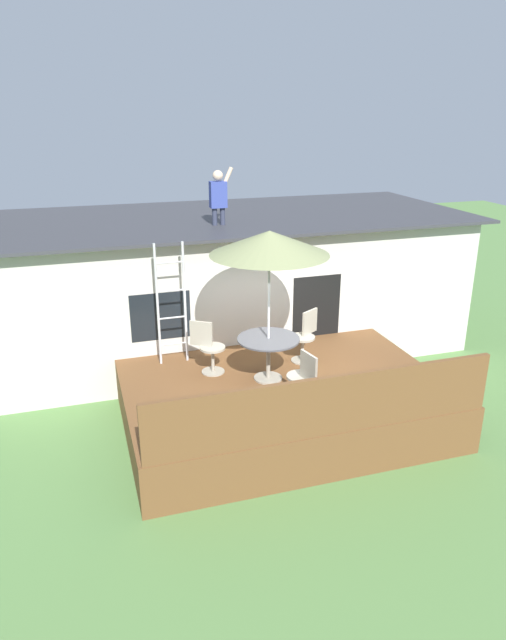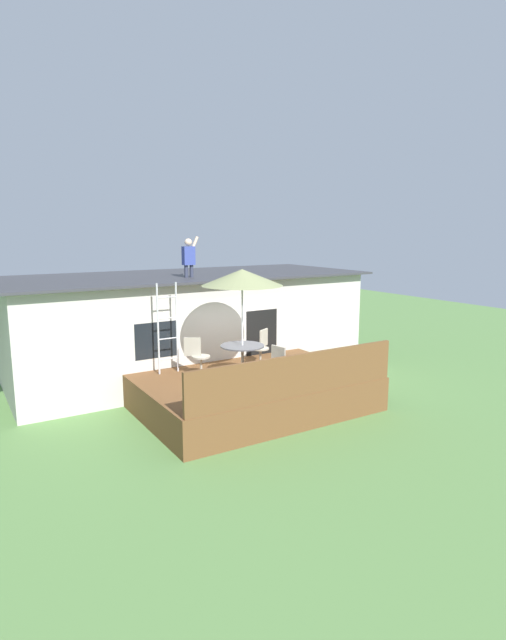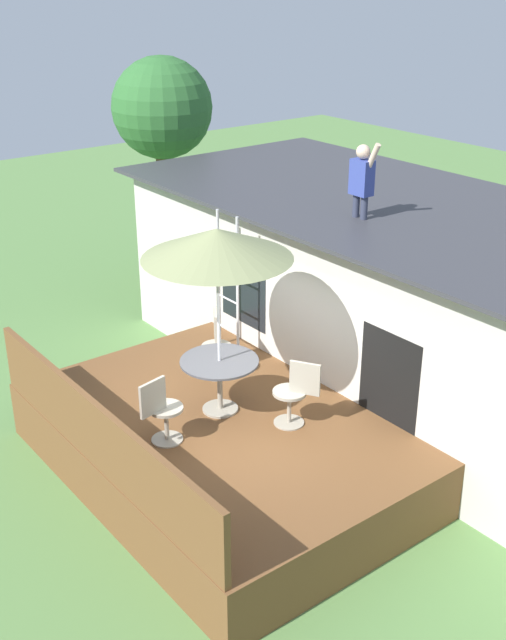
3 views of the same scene
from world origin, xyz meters
name	(u,v)px [view 3 (image 3 of 3)]	position (x,y,z in m)	size (l,w,h in m)	color
ground_plane	(228,467)	(0.00, 0.00, 0.00)	(40.00, 40.00, 0.00)	#567F42
house	(415,304)	(0.00, 3.60, 1.48)	(10.50, 4.50, 2.95)	beige
deck	(228,442)	(0.00, 0.00, 0.40)	(5.27, 3.87, 0.80)	brown
deck_railing	(97,435)	(0.00, -1.89, 1.25)	(5.17, 0.08, 0.90)	brown
patio_table	(220,371)	(-0.21, 0.03, 1.39)	(1.04, 1.04, 0.74)	#A59E8C
patio_umbrella	(217,244)	(-0.21, 0.03, 3.15)	(1.90, 1.90, 2.54)	silver
step_ladder	(228,284)	(-1.61, 1.20, 1.90)	(0.52, 0.04, 2.20)	silver
person_figure	(362,176)	(-0.35, 2.64, 3.56)	(0.47, 0.20, 1.11)	#33384C
patio_chair_left	(216,345)	(-1.10, 0.61, 1.26)	(0.57, 0.45, 0.92)	#A59E8C
patio_chair_right	(295,393)	(0.68, 0.58, 1.26)	(0.57, 0.45, 0.92)	#A59E8C
patio_chair_near	(161,411)	(0.00, -1.00, 1.26)	(0.44, 0.62, 0.92)	#A59E8C
backyard_tree	(162,113)	(-6.56, 3.22, 3.56)	(2.03, 2.03, 4.67)	brown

